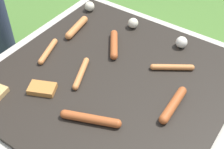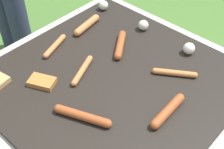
# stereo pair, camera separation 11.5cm
# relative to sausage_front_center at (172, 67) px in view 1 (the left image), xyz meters

# --- Properties ---
(ground_plane) EXTENTS (14.00, 14.00, 0.00)m
(ground_plane) POSITION_rel_sausage_front_center_xyz_m (-0.16, -0.17, -0.41)
(ground_plane) COLOR #47702D
(grill) EXTENTS (0.95, 0.95, 0.40)m
(grill) POSITION_rel_sausage_front_center_xyz_m (-0.16, -0.17, -0.21)
(grill) COLOR #B2AA9E
(grill) RESTS_ON ground_plane
(sausage_back_right) EXTENTS (0.19, 0.10, 0.03)m
(sausage_back_right) POSITION_rel_sausage_front_center_xyz_m (-0.10, -0.38, 0.00)
(sausage_back_right) COLOR #A34C23
(sausage_back_right) RESTS_ON grill
(sausage_back_left) EXTENTS (0.12, 0.15, 0.03)m
(sausage_back_left) POSITION_rel_sausage_front_center_xyz_m (-0.26, -0.01, 0.00)
(sausage_back_left) COLOR #A34C23
(sausage_back_left) RESTS_ON grill
(sausage_front_right) EXTENTS (0.04, 0.18, 0.03)m
(sausage_front_right) POSITION_rel_sausage_front_center_xyz_m (0.09, -0.17, 0.00)
(sausage_front_right) COLOR #A34C23
(sausage_front_right) RESTS_ON grill
(sausage_mid_right) EXTENTS (0.07, 0.15, 0.02)m
(sausage_mid_right) POSITION_rel_sausage_front_center_xyz_m (-0.46, -0.20, 0.00)
(sausage_mid_right) COLOR #C6753D
(sausage_mid_right) RESTS_ON grill
(sausage_mid_left) EXTENTS (0.08, 0.16, 0.02)m
(sausage_mid_left) POSITION_rel_sausage_front_center_xyz_m (-0.27, -0.22, 0.00)
(sausage_mid_left) COLOR #C6753D
(sausage_mid_left) RESTS_ON grill
(sausage_front_left) EXTENTS (0.05, 0.17, 0.03)m
(sausage_front_left) POSITION_rel_sausage_front_center_xyz_m (-0.46, -0.01, 0.00)
(sausage_front_left) COLOR #C6753D
(sausage_front_left) RESTS_ON grill
(sausage_front_center) EXTENTS (0.15, 0.10, 0.02)m
(sausage_front_center) POSITION_rel_sausage_front_center_xyz_m (0.00, 0.00, 0.00)
(sausage_front_center) COLOR #C6753D
(sausage_front_center) RESTS_ON grill
(bread_slice_right) EXTENTS (0.11, 0.09, 0.02)m
(bread_slice_right) POSITION_rel_sausage_front_center_xyz_m (-0.33, -0.37, -0.00)
(bread_slice_right) COLOR #B27033
(bread_slice_right) RESTS_ON grill
(mushroom_row) EXTENTS (0.77, 0.06, 0.05)m
(mushroom_row) POSITION_rel_sausage_front_center_xyz_m (-0.12, 0.15, 0.01)
(mushroom_row) COLOR beige
(mushroom_row) RESTS_ON grill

